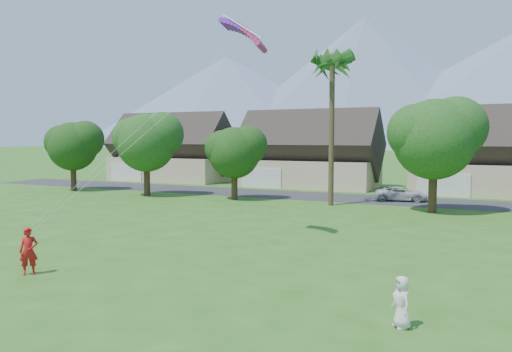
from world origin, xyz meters
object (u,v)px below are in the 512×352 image
Objects in this scene: kite_flyer at (29,251)px; watcher at (402,302)px; parked_car at (401,194)px; parafoil_kite at (245,31)px.

kite_flyer reaches higher than watcher.
parked_car is (9.73, 30.95, -0.34)m from kite_flyer.
kite_flyer is at bearing 152.39° from parked_car.
parafoil_kite is (4.92, 9.93, 10.24)m from kite_flyer.
watcher is 17.03m from parafoil_kite.
watcher is at bearing 179.20° from parked_car.
parafoil_kite reaches higher than kite_flyer.
parafoil_kite reaches higher than watcher.
parked_car is at bearing 28.58° from kite_flyer.
parked_car is (-4.98, 30.25, -0.15)m from watcher.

